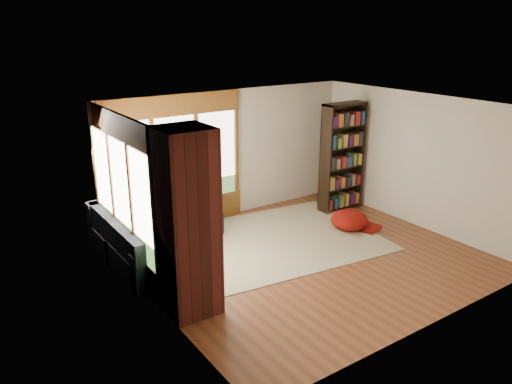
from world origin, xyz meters
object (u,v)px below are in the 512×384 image
sectional_sofa (159,234)px  brick_chimney (187,224)px  area_rug (274,240)px  dog_brindle (164,227)px  pouf (349,219)px  dog_tan (184,204)px  bookshelf (342,157)px

sectional_sofa → brick_chimney: bearing=-106.9°
area_rug → dog_brindle: bearing=177.7°
pouf → dog_tan: dog_tan is taller
brick_chimney → dog_brindle: 1.44m
area_rug → pouf: bearing=-14.4°
sectional_sofa → bookshelf: size_ratio=0.96×
bookshelf → area_rug: bearing=-165.4°
area_rug → dog_brindle: size_ratio=4.38×
bookshelf → pouf: bearing=-124.4°
pouf → dog_brindle: (-3.66, 0.48, 0.54)m
bookshelf → dog_tan: bearing=176.6°
dog_tan → pouf: bearing=-34.4°
bookshelf → dog_tan: 3.63m
dog_brindle → pouf: bearing=-122.9°
sectional_sofa → bookshelf: bookshelf is taller
brick_chimney → area_rug: 2.96m
area_rug → sectional_sofa: bearing=156.8°
area_rug → brick_chimney: bearing=-152.5°
brick_chimney → dog_tan: brick_chimney is taller
brick_chimney → pouf: (3.88, 0.84, -1.09)m
sectional_sofa → bookshelf: (4.09, -0.25, 0.84)m
area_rug → pouf: 1.59m
sectional_sofa → dog_brindle: bearing=-111.2°
brick_chimney → bookshelf: (4.54, 1.80, -0.15)m
brick_chimney → dog_tan: size_ratio=2.74×
brick_chimney → area_rug: brick_chimney is taller
pouf → dog_brindle: dog_brindle is taller
brick_chimney → dog_brindle: size_ratio=3.03×
dog_tan → bookshelf: bearing=-16.1°
sectional_sofa → dog_tan: bearing=-9.2°
area_rug → dog_tan: bearing=151.2°
pouf → dog_tan: bearing=158.3°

